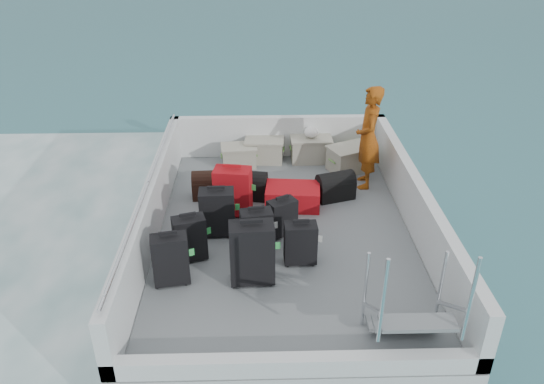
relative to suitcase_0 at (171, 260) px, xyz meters
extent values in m
plane|color=#15454C|center=(1.34, 1.06, -0.93)|extent=(160.00, 160.00, 0.00)
cube|color=silver|center=(1.34, 1.06, -0.63)|extent=(3.60, 5.00, 0.60)
cube|color=slate|center=(1.34, 1.06, -0.32)|extent=(3.30, 4.70, 0.02)
cube|color=silver|center=(-0.39, 1.06, 0.04)|extent=(0.14, 5.00, 0.70)
cube|color=silver|center=(3.07, 1.06, 0.04)|extent=(0.14, 5.00, 0.70)
cube|color=silver|center=(1.34, 3.49, 0.04)|extent=(3.60, 0.14, 0.70)
cube|color=silver|center=(1.34, -1.37, -0.21)|extent=(3.60, 0.14, 0.20)
cylinder|color=silver|center=(-0.39, 1.06, 0.44)|extent=(0.04, 4.80, 0.04)
cube|color=black|center=(0.00, 0.00, 0.00)|extent=(0.44, 0.30, 0.63)
cube|color=black|center=(0.16, 0.46, -0.02)|extent=(0.43, 0.32, 0.58)
cube|color=black|center=(0.46, 1.01, 0.01)|extent=(0.46, 0.28, 0.64)
cube|color=black|center=(0.92, 0.01, 0.07)|extent=(0.52, 0.32, 0.76)
cube|color=black|center=(0.97, 0.60, -0.02)|extent=(0.42, 0.29, 0.58)
cube|color=maroon|center=(0.65, 1.53, 0.03)|extent=(0.54, 0.37, 0.69)
cube|color=black|center=(1.49, 0.35, -0.04)|extent=(0.39, 0.24, 0.54)
cube|color=black|center=(1.30, 0.97, -0.06)|extent=(0.42, 0.36, 0.51)
cube|color=maroon|center=(1.49, 1.73, -0.16)|extent=(0.81, 0.57, 0.30)
cube|color=#A9A793|center=(0.68, 3.07, -0.15)|extent=(0.57, 0.42, 0.33)
cube|color=#A9A793|center=(1.11, 3.26, -0.13)|extent=(0.64, 0.47, 0.37)
cube|color=#A9A793|center=(1.88, 3.26, -0.12)|extent=(0.65, 0.46, 0.39)
cube|color=#A9A793|center=(2.48, 2.86, -0.12)|extent=(0.75, 0.66, 0.38)
ellipsoid|color=gold|center=(2.62, 3.26, -0.20)|extent=(0.28, 0.26, 0.22)
ellipsoid|color=white|center=(1.88, 3.26, 0.17)|extent=(0.24, 0.24, 0.18)
imported|color=#C65912|center=(2.64, 2.34, 0.47)|extent=(0.43, 0.61, 1.57)
camera|label=1|loc=(1.01, -4.89, 3.54)|focal=35.00mm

